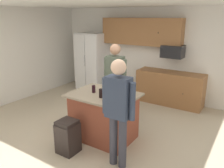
# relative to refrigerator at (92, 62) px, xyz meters

# --- Properties ---
(floor) EXTENTS (7.04, 7.04, 0.00)m
(floor) POSITION_rel_refrigerator_xyz_m (2.00, -2.38, -0.92)
(floor) COLOR #B7A88E
(floor) RESTS_ON ground
(ceiling) EXTENTS (7.04, 7.04, 0.00)m
(ceiling) POSITION_rel_refrigerator_xyz_m (2.00, -2.38, 1.68)
(ceiling) COLOR white
(back_wall) EXTENTS (6.40, 0.10, 2.60)m
(back_wall) POSITION_rel_refrigerator_xyz_m (2.00, 0.42, 0.38)
(back_wall) COLOR white
(back_wall) RESTS_ON ground
(side_wall_left) EXTENTS (0.10, 5.60, 2.60)m
(side_wall_left) POSITION_rel_refrigerator_xyz_m (-1.20, -2.38, 0.38)
(side_wall_left) COLOR white
(side_wall_left) RESTS_ON ground
(cabinet_run_upper) EXTENTS (2.40, 0.38, 0.75)m
(cabinet_run_upper) POSITION_rel_refrigerator_xyz_m (1.60, 0.22, 1.00)
(cabinet_run_upper) COLOR #936038
(cabinet_run_lower) EXTENTS (1.80, 0.63, 0.90)m
(cabinet_run_lower) POSITION_rel_refrigerator_xyz_m (2.60, 0.10, -0.47)
(cabinet_run_lower) COLOR #936038
(cabinet_run_lower) RESTS_ON ground
(refrigerator) EXTENTS (0.90, 0.76, 1.84)m
(refrigerator) POSITION_rel_refrigerator_xyz_m (0.00, 0.00, 0.00)
(refrigerator) COLOR white
(refrigerator) RESTS_ON ground
(microwave_over_range) EXTENTS (0.56, 0.40, 0.32)m
(microwave_over_range) POSITION_rel_refrigerator_xyz_m (2.60, 0.12, 0.53)
(microwave_over_range) COLOR black
(kitchen_island) EXTENTS (1.28, 0.96, 0.93)m
(kitchen_island) POSITION_rel_refrigerator_xyz_m (2.15, -2.43, -0.45)
(kitchen_island) COLOR brown
(kitchen_island) RESTS_ON ground
(person_guest_by_door) EXTENTS (0.57, 0.23, 1.76)m
(person_guest_by_door) POSITION_rel_refrigerator_xyz_m (2.84, -3.03, 0.10)
(person_guest_by_door) COLOR #383842
(person_guest_by_door) RESTS_ON ground
(person_elder_center) EXTENTS (0.57, 0.23, 1.78)m
(person_elder_center) POSITION_rel_refrigerator_xyz_m (1.90, -1.63, 0.12)
(person_elder_center) COLOR #232D4C
(person_elder_center) RESTS_ON ground
(glass_stout_tall) EXTENTS (0.07, 0.07, 0.16)m
(glass_stout_tall) POSITION_rel_refrigerator_xyz_m (2.22, -2.62, 0.09)
(glass_stout_tall) COLOR black
(glass_stout_tall) RESTS_ON kitchen_island
(glass_pilsner) EXTENTS (0.07, 0.07, 0.14)m
(glass_pilsner) POSITION_rel_refrigerator_xyz_m (1.94, -2.47, 0.08)
(glass_pilsner) COLOR black
(glass_pilsner) RESTS_ON kitchen_island
(tumbler_amber) EXTENTS (0.06, 0.06, 0.16)m
(tumbler_amber) POSITION_rel_refrigerator_xyz_m (2.38, -2.12, 0.09)
(tumbler_amber) COLOR #301C14
(tumbler_amber) RESTS_ON kitchen_island
(trash_bin) EXTENTS (0.34, 0.34, 0.61)m
(trash_bin) POSITION_rel_refrigerator_xyz_m (1.90, -3.19, -0.62)
(trash_bin) COLOR black
(trash_bin) RESTS_ON ground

